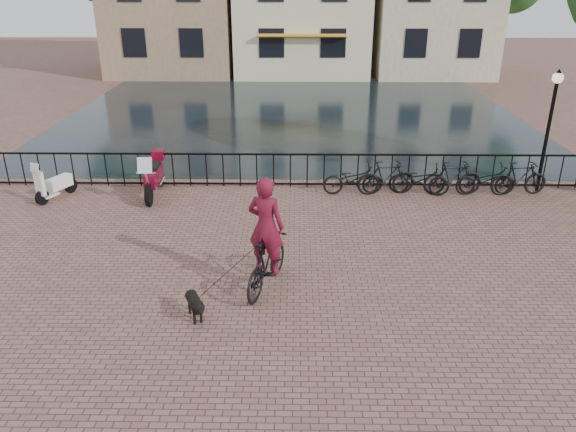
{
  "coord_description": "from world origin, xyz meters",
  "views": [
    {
      "loc": [
        0.15,
        -7.81,
        5.9
      ],
      "look_at": [
        0.0,
        3.0,
        1.2
      ],
      "focal_mm": 35.0,
      "sensor_mm": 36.0,
      "label": 1
    }
  ],
  "objects_px": {
    "dog": "(195,305)",
    "scooter": "(54,178)",
    "lamp_post": "(551,112)",
    "cyclist": "(266,241)",
    "motorcycle": "(153,172)"
  },
  "relations": [
    {
      "from": "cyclist",
      "to": "motorcycle",
      "type": "height_order",
      "value": "cyclist"
    },
    {
      "from": "lamp_post",
      "to": "scooter",
      "type": "relative_size",
      "value": 2.53
    },
    {
      "from": "lamp_post",
      "to": "scooter",
      "type": "bearing_deg",
      "value": -177.28
    },
    {
      "from": "dog",
      "to": "scooter",
      "type": "bearing_deg",
      "value": 105.73
    },
    {
      "from": "cyclist",
      "to": "scooter",
      "type": "xyz_separation_m",
      "value": [
        -6.2,
        4.87,
        -0.44
      ]
    },
    {
      "from": "lamp_post",
      "to": "cyclist",
      "type": "xyz_separation_m",
      "value": [
        -7.62,
        -5.53,
        -1.32
      ]
    },
    {
      "from": "scooter",
      "to": "cyclist",
      "type": "bearing_deg",
      "value": -13.24
    },
    {
      "from": "lamp_post",
      "to": "dog",
      "type": "height_order",
      "value": "lamp_post"
    },
    {
      "from": "lamp_post",
      "to": "scooter",
      "type": "distance_m",
      "value": 13.94
    },
    {
      "from": "scooter",
      "to": "motorcycle",
      "type": "bearing_deg",
      "value": 30.08
    },
    {
      "from": "dog",
      "to": "scooter",
      "type": "distance_m",
      "value": 7.74
    },
    {
      "from": "cyclist",
      "to": "dog",
      "type": "bearing_deg",
      "value": 60.06
    },
    {
      "from": "cyclist",
      "to": "scooter",
      "type": "bearing_deg",
      "value": -18.85
    },
    {
      "from": "cyclist",
      "to": "scooter",
      "type": "relative_size",
      "value": 2.04
    },
    {
      "from": "cyclist",
      "to": "motorcycle",
      "type": "xyz_separation_m",
      "value": [
        -3.46,
        5.12,
        -0.34
      ]
    }
  ]
}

